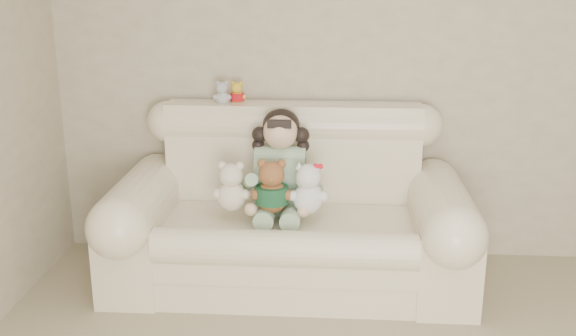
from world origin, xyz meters
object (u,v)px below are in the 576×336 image
(cream_teddy, at_px, (231,182))
(sofa, at_px, (289,202))
(seated_child, at_px, (281,161))
(brown_teddy, at_px, (272,181))
(white_cat, at_px, (308,183))

(cream_teddy, bearing_deg, sofa, 6.82)
(sofa, xyz_separation_m, seated_child, (-0.06, 0.08, 0.22))
(brown_teddy, relative_size, white_cat, 1.04)
(sofa, bearing_deg, brown_teddy, -123.32)
(brown_teddy, bearing_deg, sofa, 59.22)
(sofa, relative_size, cream_teddy, 6.24)
(white_cat, bearing_deg, seated_child, 109.10)
(cream_teddy, bearing_deg, seated_child, 23.55)
(sofa, height_order, seated_child, seated_child)
(seated_child, xyz_separation_m, white_cat, (0.17, -0.21, -0.06))
(white_cat, distance_m, cream_teddy, 0.44)
(white_cat, height_order, cream_teddy, white_cat)
(white_cat, xyz_separation_m, cream_teddy, (-0.43, 0.02, -0.01))
(sofa, distance_m, white_cat, 0.24)
(seated_child, bearing_deg, cream_teddy, -142.84)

